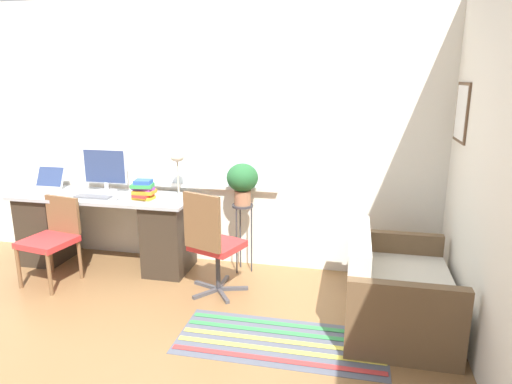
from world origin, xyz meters
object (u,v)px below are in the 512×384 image
(monitor, at_px, (105,170))
(office_chair_swivel, at_px, (212,242))
(potted_plant, at_px, (242,180))
(book_stack, at_px, (143,190))
(desk_lamp, at_px, (177,163))
(laptop, at_px, (44,186))
(keyboard, at_px, (93,197))
(couch_loveseat, at_px, (394,294))
(desk_chair_wooden, at_px, (52,237))
(mouse, at_px, (117,198))
(plant_stand, at_px, (243,216))

(monitor, relative_size, office_chair_swivel, 0.49)
(potted_plant, bearing_deg, book_stack, -168.11)
(desk_lamp, bearing_deg, laptop, -178.55)
(keyboard, xyz_separation_m, book_stack, (0.52, 0.06, 0.09))
(couch_loveseat, xyz_separation_m, potted_plant, (-1.42, 0.76, 0.69))
(monitor, bearing_deg, potted_plant, 0.05)
(desk_chair_wooden, relative_size, potted_plant, 1.96)
(laptop, xyz_separation_m, monitor, (0.67, 0.10, 0.18))
(keyboard, height_order, potted_plant, potted_plant)
(desk_lamp, xyz_separation_m, desk_chair_wooden, (-1.09, -0.55, -0.66))
(desk_lamp, relative_size, office_chair_swivel, 0.46)
(laptop, height_order, mouse, laptop)
(monitor, xyz_separation_m, plant_stand, (1.48, 0.00, -0.41))
(desk_lamp, bearing_deg, keyboard, -167.21)
(desk_chair_wooden, distance_m, couch_loveseat, 3.16)
(laptop, relative_size, desk_chair_wooden, 0.43)
(monitor, bearing_deg, plant_stand, 0.05)
(mouse, distance_m, office_chair_swivel, 1.13)
(keyboard, distance_m, potted_plant, 1.52)
(mouse, bearing_deg, laptop, 169.02)
(office_chair_swivel, relative_size, potted_plant, 2.36)
(couch_loveseat, bearing_deg, laptop, 79.65)
(book_stack, relative_size, couch_loveseat, 0.20)
(office_chair_swivel, xyz_separation_m, potted_plant, (0.14, 0.56, 0.45))
(laptop, distance_m, keyboard, 0.68)
(office_chair_swivel, bearing_deg, laptop, 7.37)
(office_chair_swivel, bearing_deg, mouse, 5.81)
(monitor, relative_size, desk_lamp, 1.06)
(keyboard, xyz_separation_m, couch_loveseat, (2.91, -0.50, -0.50))
(laptop, distance_m, monitor, 0.70)
(mouse, bearing_deg, couch_loveseat, -10.13)
(desk_chair_wooden, bearing_deg, laptop, 138.90)
(couch_loveseat, distance_m, plant_stand, 1.64)
(desk_lamp, distance_m, potted_plant, 0.66)
(desk_chair_wooden, bearing_deg, mouse, 41.72)
(mouse, bearing_deg, plant_stand, 13.47)
(mouse, relative_size, office_chair_swivel, 0.06)
(office_chair_swivel, bearing_deg, couch_loveseat, -167.09)
(keyboard, bearing_deg, couch_loveseat, -9.73)
(laptop, distance_m, potted_plant, 2.15)
(laptop, bearing_deg, desk_chair_wooden, -51.05)
(laptop, height_order, office_chair_swivel, laptop)
(monitor, height_order, plant_stand, monitor)
(laptop, xyz_separation_m, plant_stand, (2.14, 0.11, -0.23))
(mouse, distance_m, book_stack, 0.27)
(monitor, relative_size, desk_chair_wooden, 0.59)
(monitor, bearing_deg, book_stack, -21.21)
(desk_chair_wooden, distance_m, office_chair_swivel, 1.59)
(couch_loveseat, height_order, plant_stand, couch_loveseat)
(desk_chair_wooden, xyz_separation_m, couch_loveseat, (3.15, -0.14, -0.18))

